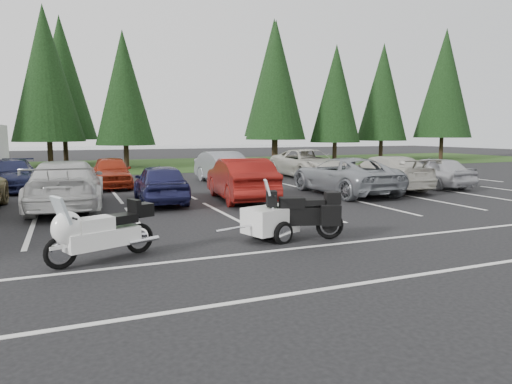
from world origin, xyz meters
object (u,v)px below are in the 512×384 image
(touring_motorcycle, at_px, (102,226))
(car_near_3, at_px, (66,185))
(car_far_2, at_px, (111,172))
(car_far_4, at_px, (308,164))
(car_near_8, at_px, (431,172))
(car_near_5, at_px, (240,179))
(car_near_4, at_px, (160,183))
(cargo_trailer, at_px, (270,223))
(car_far_1, at_px, (12,175))
(adventure_motorcycle, at_px, (298,209))
(car_near_6, at_px, (344,176))
(car_far_3, at_px, (225,168))
(car_near_7, at_px, (384,173))

(touring_motorcycle, bearing_deg, car_near_3, 72.95)
(car_near_3, distance_m, car_far_2, 6.01)
(car_far_2, relative_size, car_far_4, 0.74)
(car_near_8, height_order, car_far_4, car_far_4)
(car_near_5, xyz_separation_m, car_far_4, (6.53, 6.61, 0.00))
(car_near_4, distance_m, car_far_2, 5.66)
(car_near_8, xyz_separation_m, cargo_trailer, (-11.28, -6.79, -0.32))
(car_far_1, relative_size, car_far_4, 0.81)
(adventure_motorcycle, bearing_deg, car_near_6, 66.95)
(car_near_4, xyz_separation_m, car_near_6, (7.49, -0.42, 0.04))
(car_near_8, relative_size, car_far_1, 0.90)
(car_far_1, xyz_separation_m, cargo_trailer, (6.60, -12.86, -0.28))
(car_near_5, height_order, cargo_trailer, car_near_5)
(car_near_4, bearing_deg, car_far_3, -125.23)
(car_far_3, height_order, cargo_trailer, car_far_3)
(car_far_1, bearing_deg, car_near_6, -27.33)
(car_near_6, relative_size, cargo_trailer, 3.16)
(car_far_4, height_order, adventure_motorcycle, car_far_4)
(car_far_1, xyz_separation_m, touring_motorcycle, (2.83, -13.19, 0.02))
(car_far_2, bearing_deg, cargo_trailer, -76.45)
(car_near_4, xyz_separation_m, car_near_5, (2.88, -0.51, 0.08))
(car_far_4, bearing_deg, car_far_3, -169.61)
(car_near_7, height_order, car_near_8, car_near_7)
(car_near_3, bearing_deg, car_near_6, -176.76)
(touring_motorcycle, bearing_deg, car_near_8, 3.19)
(car_near_6, relative_size, adventure_motorcycle, 2.26)
(car_far_3, relative_size, adventure_motorcycle, 1.97)
(car_near_5, relative_size, car_far_2, 1.14)
(car_near_3, relative_size, car_near_8, 1.33)
(car_near_7, distance_m, cargo_trailer, 11.08)
(car_near_4, height_order, car_near_8, car_near_8)
(car_near_5, bearing_deg, car_far_4, -128.86)
(car_near_4, relative_size, cargo_trailer, 2.43)
(car_far_4, bearing_deg, car_far_1, -178.57)
(car_far_1, bearing_deg, car_far_3, -5.30)
(car_far_3, xyz_separation_m, cargo_trailer, (-2.96, -12.06, -0.38))
(car_far_2, relative_size, car_far_3, 0.89)
(cargo_trailer, relative_size, adventure_motorcycle, 0.71)
(cargo_trailer, xyz_separation_m, adventure_motorcycle, (0.61, -0.23, 0.33))
(car_far_2, relative_size, cargo_trailer, 2.46)
(car_near_3, distance_m, touring_motorcycle, 6.98)
(adventure_motorcycle, bearing_deg, car_near_7, 58.82)
(car_near_3, bearing_deg, adventure_motorcycle, 130.69)
(car_near_5, relative_size, car_far_1, 1.04)
(car_near_6, distance_m, car_far_3, 6.56)
(car_near_8, relative_size, car_far_4, 0.73)
(car_far_1, bearing_deg, car_near_7, -21.85)
(car_near_7, relative_size, cargo_trailer, 3.03)
(touring_motorcycle, xyz_separation_m, cargo_trailer, (3.77, 0.33, -0.30))
(car_near_6, bearing_deg, car_far_3, -60.83)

